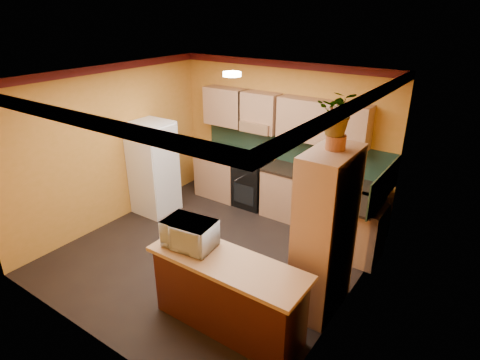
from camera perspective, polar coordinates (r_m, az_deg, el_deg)
name	(u,v)px	position (r m, az deg, el deg)	size (l,w,h in m)	color
room_shell	(220,119)	(5.65, -2.83, 8.65)	(4.24, 4.24, 2.72)	black
base_cabinets_back	(281,191)	(7.32, 5.86, -1.62)	(3.65, 0.60, 0.88)	tan
countertop_back	(282,168)	(7.14, 6.01, 1.72)	(3.65, 0.62, 0.04)	black
stove	(252,183)	(7.61, 1.76, -0.38)	(0.58, 0.58, 0.91)	black
kettle	(256,158)	(7.31, 2.26, 3.21)	(0.17, 0.17, 0.18)	red
sink	(323,176)	(6.82, 11.71, 0.59)	(0.48, 0.40, 0.03)	silver
base_cabinets_right	(354,230)	(6.31, 15.96, -6.89)	(0.60, 0.80, 0.88)	tan
countertop_right	(358,203)	(6.09, 16.44, -3.15)	(0.62, 0.80, 0.04)	black
fridge	(153,168)	(7.40, -12.20, 1.67)	(0.68, 0.66, 1.70)	white
pantry	(325,234)	(4.90, 11.99, -7.52)	(0.48, 0.90, 2.10)	tan
fern_pot	(336,142)	(4.48, 13.45, 5.25)	(0.22, 0.22, 0.16)	#964C24
fern	(339,113)	(4.40, 13.85, 9.27)	(0.44, 0.38, 0.49)	tan
breakfast_bar	(228,296)	(4.85, -1.76, -16.18)	(1.80, 0.55, 0.88)	#472110
bar_top	(227,263)	(4.57, -1.83, -11.69)	(1.90, 0.65, 0.05)	tan
microwave	(189,234)	(4.76, -7.20, -7.58)	(0.59, 0.40, 0.33)	white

